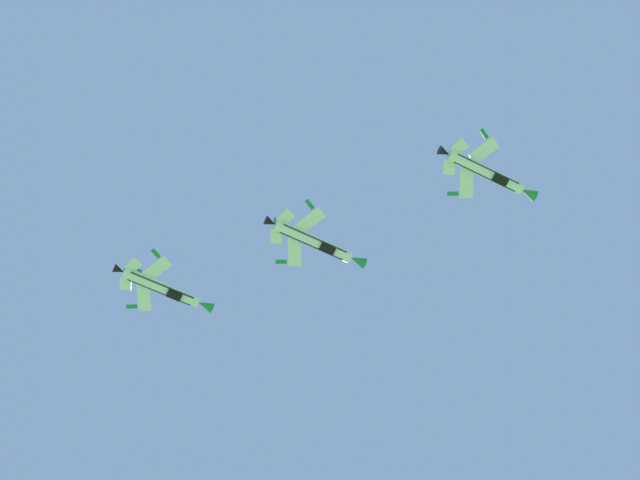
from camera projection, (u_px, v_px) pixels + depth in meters
fighter_jet_lead at (487, 173)px, 119.19m from camera, size 13.84×11.69×4.40m
fighter_jet_left_wing at (315, 242)px, 120.43m from camera, size 13.84×11.72×4.38m
fighter_jet_right_wing at (163, 288)px, 126.34m from camera, size 13.84×11.74×4.39m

